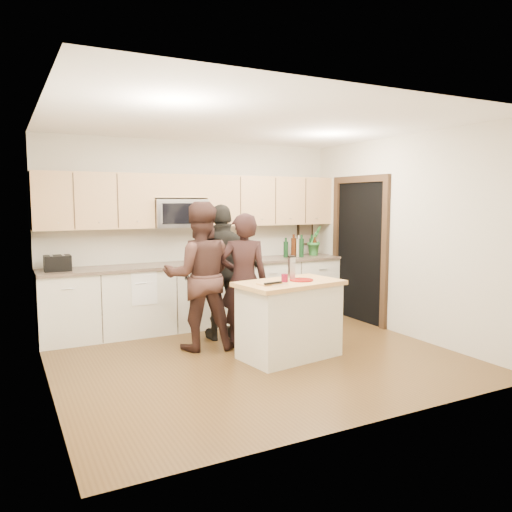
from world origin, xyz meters
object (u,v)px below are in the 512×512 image
woman_center (199,276)px  toaster (58,263)px  island (289,319)px  woman_left (244,280)px  woman_right (223,272)px

woman_center → toaster: bearing=-19.9°
island → woman_left: bearing=105.6°
toaster → island: bearing=-38.5°
toaster → woman_center: (1.52, -1.04, -0.13)m
toaster → woman_left: woman_left is taller
woman_right → toaster: bearing=-17.6°
woman_left → woman_right: woman_right is taller
toaster → woman_center: bearing=-34.4°
island → woman_left: size_ratio=0.77×
woman_right → woman_left: bearing=102.4°
island → woman_center: bearing=126.6°
toaster → woman_left: size_ratio=0.19×
island → toaster: (-2.32, 1.85, 0.59)m
woman_center → woman_right: size_ratio=1.02×
toaster → woman_right: woman_right is taller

